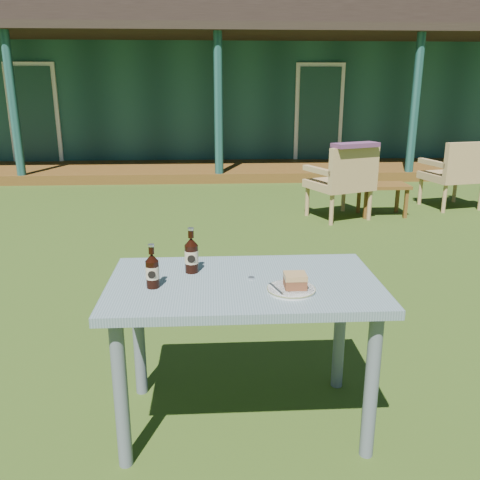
{
  "coord_description": "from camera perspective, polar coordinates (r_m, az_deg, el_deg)",
  "views": [
    {
      "loc": [
        -0.14,
        -3.7,
        1.54
      ],
      "look_at": [
        0.0,
        -1.3,
        0.82
      ],
      "focal_mm": 38.0,
      "sensor_mm": 36.0,
      "label": 1
    }
  ],
  "objects": [
    {
      "name": "bottle_cap",
      "position": [
        2.28,
        1.28,
        -4.28
      ],
      "size": [
        0.03,
        0.03,
        0.01
      ],
      "primitive_type": "cylinder",
      "color": "silver",
      "rests_on": "cafe_table"
    },
    {
      "name": "floral_throw",
      "position": [
        6.03,
        12.84,
        10.36
      ],
      "size": [
        0.59,
        0.4,
        0.05
      ],
      "primitive_type": "cube",
      "rotation": [
        0.0,
        0.0,
        3.53
      ],
      "color": "#5D3154",
      "rests_on": "armchair_left"
    },
    {
      "name": "armchair_left",
      "position": [
        6.22,
        11.57,
        6.77
      ],
      "size": [
        0.84,
        0.82,
        0.89
      ],
      "color": "tan",
      "rests_on": "ground"
    },
    {
      "name": "armchair_right",
      "position": [
        7.24,
        23.2,
        7.13
      ],
      "size": [
        0.77,
        0.74,
        0.89
      ],
      "color": "tan",
      "rests_on": "ground"
    },
    {
      "name": "fork",
      "position": [
        2.13,
        4.09,
        -5.51
      ],
      "size": [
        0.05,
        0.14,
        0.0
      ],
      "primitive_type": "cube",
      "rotation": [
        0.0,
        0.0,
        0.28
      ],
      "color": "silver",
      "rests_on": "plate"
    },
    {
      "name": "cola_bottle_near",
      "position": [
        2.34,
        -5.47,
        -1.65
      ],
      "size": [
        0.06,
        0.07,
        0.21
      ],
      "color": "black",
      "rests_on": "cafe_table"
    },
    {
      "name": "ground",
      "position": [
        4.01,
        -1.07,
        -5.89
      ],
      "size": [
        80.0,
        80.0,
        0.0
      ],
      "primitive_type": "plane",
      "color": "#334916"
    },
    {
      "name": "cake_slice",
      "position": [
        2.15,
        6.21,
        -4.55
      ],
      "size": [
        0.09,
        0.09,
        0.06
      ],
      "color": "brown",
      "rests_on": "plate"
    },
    {
      "name": "tree_mid",
      "position": [
        22.64,
        5.2,
        24.83
      ],
      "size": [
        0.28,
        0.28,
        9.5
      ],
      "primitive_type": "cylinder",
      "color": "brown",
      "rests_on": "ground"
    },
    {
      "name": "cola_bottle_far",
      "position": [
        2.19,
        -9.81,
        -3.38
      ],
      "size": [
        0.06,
        0.06,
        0.19
      ],
      "color": "black",
      "rests_on": "cafe_table"
    },
    {
      "name": "side_table",
      "position": [
        6.56,
        15.75,
        5.58
      ],
      "size": [
        0.6,
        0.4,
        0.4
      ],
      "color": "brown",
      "rests_on": "ground"
    },
    {
      "name": "plate",
      "position": [
        2.15,
        5.77,
        -5.55
      ],
      "size": [
        0.2,
        0.2,
        0.01
      ],
      "color": "silver",
      "rests_on": "cafe_table"
    },
    {
      "name": "pavilion",
      "position": [
        13.09,
        -2.8,
        17.01
      ],
      "size": [
        15.8,
        8.3,
        3.45
      ],
      "color": "#19423D",
      "rests_on": "ground"
    },
    {
      "name": "cafe_table",
      "position": [
        2.29,
        0.43,
        -6.99
      ],
      "size": [
        1.2,
        0.7,
        0.72
      ],
      "color": "slate",
      "rests_on": "ground"
    }
  ]
}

